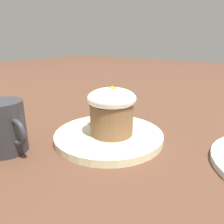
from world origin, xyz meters
TOP-DOWN VIEW (x-y plane):
  - ground_plane at (0.00, 0.00)m, footprint 4.00×4.00m
  - dessert_plate at (0.00, 0.00)m, footprint 0.24×0.24m
  - carrot_cake at (0.01, 0.00)m, footprint 0.10×0.10m
  - spoon at (-0.02, 0.02)m, footprint 0.12×0.03m
  - coffee_cup at (-0.13, -0.16)m, footprint 0.11×0.08m

SIDE VIEW (x-z plane):
  - ground_plane at x=0.00m, z-range 0.00..0.00m
  - dessert_plate at x=0.00m, z-range 0.00..0.02m
  - spoon at x=-0.02m, z-range 0.02..0.02m
  - coffee_cup at x=-0.13m, z-range 0.00..0.10m
  - carrot_cake at x=0.01m, z-range 0.02..0.12m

